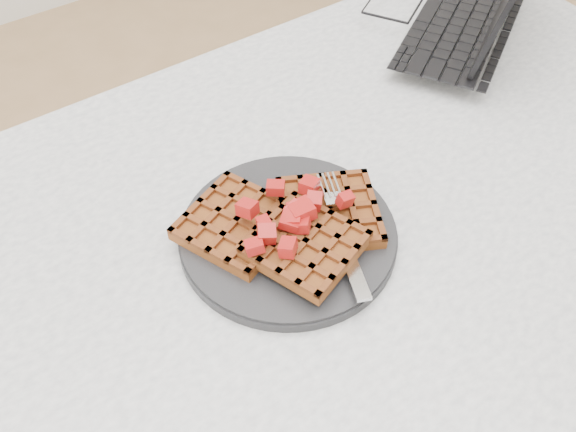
{
  "coord_description": "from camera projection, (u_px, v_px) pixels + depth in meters",
  "views": [
    {
      "loc": [
        -0.35,
        -0.36,
        1.32
      ],
      "look_at": [
        -0.08,
        0.03,
        0.79
      ],
      "focal_mm": 40.0,
      "sensor_mm": 36.0,
      "label": 1
    }
  ],
  "objects": [
    {
      "name": "plate",
      "position": [
        288.0,
        235.0,
        0.73
      ],
      "size": [
        0.25,
        0.25,
        0.02
      ],
      "primitive_type": "cylinder",
      "color": "black",
      "rests_on": "table"
    },
    {
      "name": "fork",
      "position": [
        340.0,
        231.0,
        0.71
      ],
      "size": [
        0.09,
        0.17,
        0.02
      ],
      "primitive_type": null,
      "rotation": [
        0.0,
        0.0,
        -0.41
      ],
      "color": "silver",
      "rests_on": "plate"
    },
    {
      "name": "waffles",
      "position": [
        290.0,
        226.0,
        0.71
      ],
      "size": [
        0.24,
        0.21,
        0.03
      ],
      "color": "brown",
      "rests_on": "plate"
    },
    {
      "name": "strawberry_pile",
      "position": [
        288.0,
        207.0,
        0.69
      ],
      "size": [
        0.15,
        0.15,
        0.02
      ],
      "primitive_type": null,
      "color": "maroon",
      "rests_on": "waffles"
    },
    {
      "name": "laptop",
      "position": [
        450.0,
        7.0,
        1.0
      ],
      "size": [
        0.42,
        0.39,
        0.24
      ],
      "rotation": [
        0.0,
        0.0,
        3.67
      ],
      "color": "black",
      "rests_on": "table"
    },
    {
      "name": "table",
      "position": [
        351.0,
        279.0,
        0.84
      ],
      "size": [
        1.2,
        0.8,
        0.75
      ],
      "color": "silver",
      "rests_on": "ground"
    }
  ]
}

